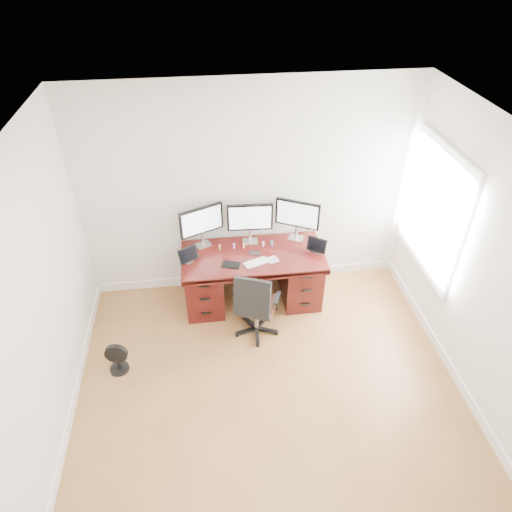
{
  "coord_description": "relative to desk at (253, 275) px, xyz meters",
  "views": [
    {
      "loc": [
        -0.52,
        -2.53,
        4.01
      ],
      "look_at": [
        0.0,
        1.5,
        0.95
      ],
      "focal_mm": 32.0,
      "sensor_mm": 36.0,
      "label": 1
    }
  ],
  "objects": [
    {
      "name": "floor_fan",
      "position": [
        -1.59,
        -0.95,
        -0.23
      ],
      "size": [
        0.25,
        0.21,
        0.36
      ],
      "rotation": [
        0.0,
        0.0,
        -0.12
      ],
      "color": "black",
      "rests_on": "ground"
    },
    {
      "name": "right_wall",
      "position": [
        2.0,
        -1.72,
        0.95
      ],
      "size": [
        0.1,
        4.5,
        2.7
      ],
      "color": "silver",
      "rests_on": "ground"
    },
    {
      "name": "phone",
      "position": [
        0.03,
        -0.02,
        0.35
      ],
      "size": [
        0.16,
        0.11,
        0.01
      ],
      "primitive_type": "cube",
      "rotation": [
        0.0,
        0.0,
        -0.25
      ],
      "color": "black",
      "rests_on": "desk"
    },
    {
      "name": "ground",
      "position": [
        0.0,
        -1.83,
        -0.4
      ],
      "size": [
        4.5,
        4.5,
        0.0
      ],
      "primitive_type": "plane",
      "color": "olive",
      "rests_on": "ground"
    },
    {
      "name": "figurine_yellow",
      "position": [
        -0.09,
        0.12,
        0.39
      ],
      "size": [
        0.03,
        0.03,
        0.08
      ],
      "color": "#E0B462",
      "rests_on": "desk"
    },
    {
      "name": "tablet_right",
      "position": [
        0.76,
        -0.08,
        0.43
      ],
      "size": [
        0.24,
        0.19,
        0.19
      ],
      "rotation": [
        0.0,
        0.0,
        -0.6
      ],
      "color": "silver",
      "rests_on": "desk"
    },
    {
      "name": "drawing_tablet",
      "position": [
        -0.28,
        -0.2,
        0.35
      ],
      "size": [
        0.24,
        0.19,
        0.01
      ],
      "primitive_type": "cube",
      "rotation": [
        0.0,
        0.0,
        -0.31
      ],
      "color": "black",
      "rests_on": "desk"
    },
    {
      "name": "monitor_left",
      "position": [
        -0.58,
        0.24,
        0.68
      ],
      "size": [
        0.52,
        0.25,
        0.53
      ],
      "rotation": [
        0.0,
        0.0,
        0.42
      ],
      "color": "silver",
      "rests_on": "desk"
    },
    {
      "name": "monitor_center",
      "position": [
        -0.0,
        0.24,
        0.68
      ],
      "size": [
        0.55,
        0.15,
        0.53
      ],
      "rotation": [
        0.0,
        0.0,
        -0.05
      ],
      "color": "silver",
      "rests_on": "desk"
    },
    {
      "name": "monitor_right",
      "position": [
        0.58,
        0.24,
        0.68
      ],
      "size": [
        0.5,
        0.29,
        0.53
      ],
      "rotation": [
        0.0,
        0.0,
        -0.48
      ],
      "color": "silver",
      "rests_on": "desk"
    },
    {
      "name": "keyboard",
      "position": [
        0.02,
        -0.2,
        0.36
      ],
      "size": [
        0.3,
        0.21,
        0.01
      ],
      "primitive_type": "cube",
      "rotation": [
        0.0,
        0.0,
        0.36
      ],
      "color": "white",
      "rests_on": "desk"
    },
    {
      "name": "figurine_purple",
      "position": [
        -0.21,
        0.12,
        0.39
      ],
      "size": [
        0.03,
        0.03,
        0.08
      ],
      "color": "#9168D5",
      "rests_on": "desk"
    },
    {
      "name": "back_wall",
      "position": [
        0.0,
        0.42,
        0.95
      ],
      "size": [
        4.0,
        0.1,
        2.7
      ],
      "primitive_type": "cube",
      "color": "silver",
      "rests_on": "ground"
    },
    {
      "name": "desk",
      "position": [
        0.0,
        0.0,
        0.0
      ],
      "size": [
        1.7,
        0.8,
        0.75
      ],
      "color": "#3D0E0C",
      "rests_on": "ground"
    },
    {
      "name": "tablet_left",
      "position": [
        -0.76,
        -0.08,
        0.43
      ],
      "size": [
        0.24,
        0.17,
        0.19
      ],
      "rotation": [
        0.0,
        0.0,
        0.5
      ],
      "color": "silver",
      "rests_on": "desk"
    },
    {
      "name": "trackpad",
      "position": [
        0.22,
        -0.17,
        0.35
      ],
      "size": [
        0.16,
        0.16,
        0.01
      ],
      "primitive_type": "cube",
      "rotation": [
        0.0,
        0.0,
        0.3
      ],
      "color": "#B7B9BE",
      "rests_on": "desk"
    },
    {
      "name": "figurine_brown",
      "position": [
        -0.39,
        0.12,
        0.39
      ],
      "size": [
        0.03,
        0.03,
        0.08
      ],
      "color": "olive",
      "rests_on": "desk"
    },
    {
      "name": "figurine_blue",
      "position": [
        0.25,
        0.12,
        0.39
      ],
      "size": [
        0.03,
        0.03,
        0.08
      ],
      "color": "#4797DD",
      "rests_on": "desk"
    },
    {
      "name": "office_chair",
      "position": [
        -0.04,
        -0.6,
        -0.1
      ],
      "size": [
        0.64,
        0.64,
        0.93
      ],
      "rotation": [
        0.0,
        0.0,
        -0.38
      ],
      "color": "black",
      "rests_on": "ground"
    },
    {
      "name": "figurine_pink",
      "position": [
        0.15,
        0.12,
        0.39
      ],
      "size": [
        0.03,
        0.03,
        0.08
      ],
      "color": "pink",
      "rests_on": "desk"
    }
  ]
}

